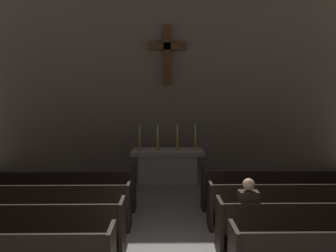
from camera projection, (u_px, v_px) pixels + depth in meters
pew_left_row_2 at (9, 229)px, 5.22m from camera, size 3.78×0.50×0.95m
pew_left_row_3 at (35, 206)px, 6.29m from camera, size 3.78×0.50×0.95m
pew_left_row_4 at (54, 190)px, 7.36m from camera, size 3.78×0.50×0.95m
pew_right_row_2 at (330, 227)px, 5.30m from camera, size 3.78×0.50×0.95m
pew_right_row_3 at (302, 205)px, 6.37m from camera, size 3.78×0.50×0.95m
pew_right_row_4 at (282, 189)px, 7.44m from camera, size 3.78×0.50×0.95m
altar at (168, 165)px, 9.75m from camera, size 2.20×0.90×1.01m
candlestick_outer_left at (140, 142)px, 9.67m from camera, size 0.16×0.16×0.76m
candlestick_inner_left at (158, 142)px, 9.68m from camera, size 0.16×0.16×0.76m
candlestick_inner_right at (177, 142)px, 9.69m from camera, size 0.16×0.16×0.76m
candlestick_outer_right at (195, 142)px, 9.69m from camera, size 0.16×0.16×0.76m
apse_with_cross at (167, 67)px, 11.09m from camera, size 12.57×0.49×7.31m
lone_worshipper at (247, 214)px, 5.30m from camera, size 0.32×0.43×1.32m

